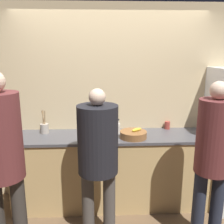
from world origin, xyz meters
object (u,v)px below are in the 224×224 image
(person_center, at_px, (98,151))
(person_right, at_px, (213,153))
(cup_red, at_px, (167,125))
(utensil_crock, at_px, (45,128))
(fruit_bowl, at_px, (133,134))
(person_left, at_px, (2,153))
(bottle_clear, at_px, (118,128))

(person_center, height_order, person_right, person_right)
(cup_red, bearing_deg, person_center, -136.87)
(utensil_crock, bearing_deg, person_center, -47.99)
(fruit_bowl, bearing_deg, utensil_crock, 168.28)
(cup_red, bearing_deg, fruit_bowl, -146.04)
(utensil_crock, relative_size, cup_red, 2.92)
(person_left, relative_size, utensil_crock, 6.01)
(person_right, height_order, bottle_clear, person_right)
(person_right, xyz_separation_m, cup_red, (-0.18, 1.02, -0.02))
(person_left, xyz_separation_m, person_right, (1.97, 0.12, -0.09))
(person_left, bearing_deg, cup_red, 32.51)
(cup_red, bearing_deg, person_right, -80.25)
(fruit_bowl, distance_m, bottle_clear, 0.25)
(bottle_clear, bearing_deg, person_left, -138.81)
(fruit_bowl, xyz_separation_m, utensil_crock, (-1.13, 0.23, 0.03))
(person_right, bearing_deg, fruit_bowl, 135.47)
(fruit_bowl, distance_m, cup_red, 0.62)
(person_center, relative_size, utensil_crock, 5.39)
(fruit_bowl, height_order, bottle_clear, bottle_clear)
(fruit_bowl, distance_m, utensil_crock, 1.15)
(bottle_clear, bearing_deg, person_right, -44.48)
(fruit_bowl, xyz_separation_m, cup_red, (0.51, 0.35, 0.01))
(bottle_clear, relative_size, cup_red, 1.87)
(person_center, height_order, bottle_clear, person_center)
(bottle_clear, xyz_separation_m, cup_red, (0.69, 0.18, -0.02))
(fruit_bowl, bearing_deg, cup_red, 33.96)
(person_right, distance_m, cup_red, 1.04)
(person_center, bearing_deg, person_right, -7.10)
(person_left, distance_m, person_center, 0.89)
(person_right, height_order, utensil_crock, person_right)
(person_left, bearing_deg, person_right, 3.39)
(person_center, xyz_separation_m, utensil_crock, (-0.70, 0.77, 0.01))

